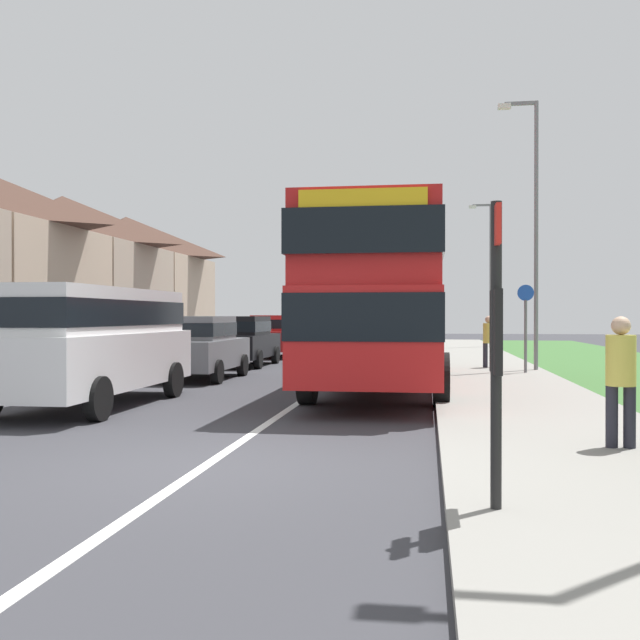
{
  "coord_description": "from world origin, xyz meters",
  "views": [
    {
      "loc": [
        2.45,
        -7.89,
        1.68
      ],
      "look_at": [
        0.58,
        4.75,
        1.6
      ],
      "focal_mm": 40.84,
      "sensor_mm": 36.0,
      "label": 1
    }
  ],
  "objects_px": {
    "street_lamp_far": "(488,266)",
    "cycle_route_sign": "(526,325)",
    "parked_van_white": "(91,336)",
    "street_lamp_mid": "(533,218)",
    "parked_car_grey": "(197,345)",
    "bus_stop_sign": "(496,333)",
    "pedestrian_walking_away": "(489,339)",
    "double_decker_bus": "(383,295)",
    "parked_car_black": "(240,339)",
    "parked_car_red": "(276,334)",
    "pedestrian_at_stop": "(621,375)"
  },
  "relations": [
    {
      "from": "pedestrian_at_stop",
      "to": "pedestrian_walking_away",
      "type": "bearing_deg",
      "value": 91.87
    },
    {
      "from": "street_lamp_mid",
      "to": "street_lamp_far",
      "type": "height_order",
      "value": "street_lamp_mid"
    },
    {
      "from": "parked_car_black",
      "to": "bus_stop_sign",
      "type": "relative_size",
      "value": 1.63
    },
    {
      "from": "street_lamp_far",
      "to": "cycle_route_sign",
      "type": "bearing_deg",
      "value": -91.3
    },
    {
      "from": "double_decker_bus",
      "to": "cycle_route_sign",
      "type": "bearing_deg",
      "value": 47.04
    },
    {
      "from": "parked_van_white",
      "to": "pedestrian_at_stop",
      "type": "xyz_separation_m",
      "value": [
        8.37,
        -3.6,
        -0.32
      ]
    },
    {
      "from": "parked_car_grey",
      "to": "pedestrian_at_stop",
      "type": "xyz_separation_m",
      "value": [
        8.23,
        -9.38,
        0.06
      ]
    },
    {
      "from": "parked_car_red",
      "to": "street_lamp_far",
      "type": "xyz_separation_m",
      "value": [
        9.07,
        8.73,
        3.26
      ]
    },
    {
      "from": "parked_car_red",
      "to": "bus_stop_sign",
      "type": "xyz_separation_m",
      "value": [
        6.58,
        -22.61,
        0.62
      ]
    },
    {
      "from": "bus_stop_sign",
      "to": "cycle_route_sign",
      "type": "xyz_separation_m",
      "value": [
        2.11,
        14.44,
        -0.11
      ]
    },
    {
      "from": "double_decker_bus",
      "to": "parked_van_white",
      "type": "distance_m",
      "value": 6.52
    },
    {
      "from": "parked_car_black",
      "to": "pedestrian_walking_away",
      "type": "relative_size",
      "value": 2.53
    },
    {
      "from": "parked_car_grey",
      "to": "parked_car_red",
      "type": "xyz_separation_m",
      "value": [
        -0.06,
        10.27,
        0.01
      ]
    },
    {
      "from": "cycle_route_sign",
      "to": "double_decker_bus",
      "type": "bearing_deg",
      "value": -132.96
    },
    {
      "from": "parked_van_white",
      "to": "bus_stop_sign",
      "type": "height_order",
      "value": "bus_stop_sign"
    },
    {
      "from": "parked_van_white",
      "to": "street_lamp_far",
      "type": "distance_m",
      "value": 26.56
    },
    {
      "from": "parked_car_red",
      "to": "street_lamp_far",
      "type": "bearing_deg",
      "value": 43.89
    },
    {
      "from": "double_decker_bus",
      "to": "cycle_route_sign",
      "type": "distance_m",
      "value": 5.41
    },
    {
      "from": "bus_stop_sign",
      "to": "street_lamp_far",
      "type": "xyz_separation_m",
      "value": [
        2.49,
        31.34,
        2.65
      ]
    },
    {
      "from": "pedestrian_at_stop",
      "to": "parked_car_black",
      "type": "bearing_deg",
      "value": 120.1
    },
    {
      "from": "double_decker_bus",
      "to": "parked_car_grey",
      "type": "height_order",
      "value": "double_decker_bus"
    },
    {
      "from": "parked_car_black",
      "to": "street_lamp_far",
      "type": "relative_size",
      "value": 0.58
    },
    {
      "from": "parked_van_white",
      "to": "street_lamp_mid",
      "type": "xyz_separation_m",
      "value": [
        9.11,
        9.0,
        3.18
      ]
    },
    {
      "from": "parked_car_grey",
      "to": "pedestrian_walking_away",
      "type": "xyz_separation_m",
      "value": [
        7.8,
        3.9,
        0.06
      ]
    },
    {
      "from": "double_decker_bus",
      "to": "parked_car_grey",
      "type": "xyz_separation_m",
      "value": [
        -4.98,
        1.83,
        -1.23
      ]
    },
    {
      "from": "street_lamp_mid",
      "to": "bus_stop_sign",
      "type": "bearing_deg",
      "value": -98.93
    },
    {
      "from": "street_lamp_mid",
      "to": "street_lamp_far",
      "type": "xyz_separation_m",
      "value": [
        0.04,
        15.77,
        -0.29
      ]
    },
    {
      "from": "pedestrian_walking_away",
      "to": "parked_car_black",
      "type": "bearing_deg",
      "value": 171.18
    },
    {
      "from": "parked_car_grey",
      "to": "street_lamp_mid",
      "type": "distance_m",
      "value": 10.18
    },
    {
      "from": "parked_van_white",
      "to": "parked_car_black",
      "type": "height_order",
      "value": "parked_van_white"
    },
    {
      "from": "street_lamp_far",
      "to": "parked_van_white",
      "type": "bearing_deg",
      "value": -110.29
    },
    {
      "from": "pedestrian_walking_away",
      "to": "cycle_route_sign",
      "type": "relative_size",
      "value": 0.66
    },
    {
      "from": "pedestrian_at_stop",
      "to": "bus_stop_sign",
      "type": "distance_m",
      "value": 3.47
    },
    {
      "from": "street_lamp_mid",
      "to": "pedestrian_at_stop",
      "type": "bearing_deg",
      "value": -93.37
    },
    {
      "from": "pedestrian_at_stop",
      "to": "cycle_route_sign",
      "type": "distance_m",
      "value": 11.49
    },
    {
      "from": "parked_van_white",
      "to": "double_decker_bus",
      "type": "bearing_deg",
      "value": 37.6
    },
    {
      "from": "pedestrian_walking_away",
      "to": "cycle_route_sign",
      "type": "height_order",
      "value": "cycle_route_sign"
    },
    {
      "from": "parked_car_grey",
      "to": "parked_car_red",
      "type": "height_order",
      "value": "parked_car_red"
    },
    {
      "from": "parked_car_grey",
      "to": "street_lamp_mid",
      "type": "xyz_separation_m",
      "value": [
        8.97,
        3.23,
        3.56
      ]
    },
    {
      "from": "parked_car_grey",
      "to": "parked_car_red",
      "type": "relative_size",
      "value": 0.97
    },
    {
      "from": "parked_car_black",
      "to": "street_lamp_far",
      "type": "height_order",
      "value": "street_lamp_far"
    },
    {
      "from": "cycle_route_sign",
      "to": "street_lamp_mid",
      "type": "height_order",
      "value": "street_lamp_mid"
    },
    {
      "from": "double_decker_bus",
      "to": "pedestrian_at_stop",
      "type": "bearing_deg",
      "value": -66.69
    },
    {
      "from": "parked_car_red",
      "to": "pedestrian_at_stop",
      "type": "xyz_separation_m",
      "value": [
        8.29,
        -19.65,
        0.05
      ]
    },
    {
      "from": "parked_car_grey",
      "to": "pedestrian_at_stop",
      "type": "bearing_deg",
      "value": -48.73
    },
    {
      "from": "double_decker_bus",
      "to": "street_lamp_mid",
      "type": "height_order",
      "value": "street_lamp_mid"
    },
    {
      "from": "parked_car_black",
      "to": "pedestrian_walking_away",
      "type": "distance_m",
      "value": 8.07
    },
    {
      "from": "parked_car_grey",
      "to": "bus_stop_sign",
      "type": "bearing_deg",
      "value": -62.14
    },
    {
      "from": "parked_van_white",
      "to": "cycle_route_sign",
      "type": "height_order",
      "value": "cycle_route_sign"
    },
    {
      "from": "parked_car_grey",
      "to": "street_lamp_far",
      "type": "distance_m",
      "value": 21.28
    }
  ]
}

